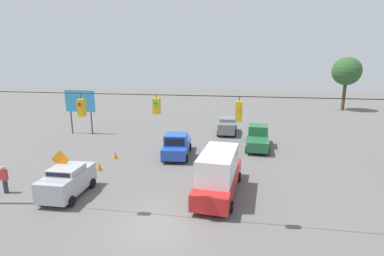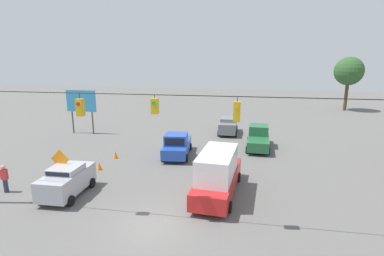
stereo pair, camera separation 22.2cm
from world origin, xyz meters
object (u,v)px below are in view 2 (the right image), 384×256
object	(u,v)px
traffic_cone_second	(99,166)
tree_horizon_left	(349,71)
sedan_silver_parked_shoulder	(67,180)
pedestrian	(5,178)
traffic_cone_third	(115,155)
roadside_billboard	(81,103)
pickup_truck_green_oncoming_far	(258,138)
traffic_cone_nearest	(85,178)
sedan_grey_oncoming_deep	(228,125)
overhead_signal_span	(156,136)
work_zone_sign	(61,162)
pickup_truck_blue_withflow_mid	(177,145)
box_truck_red_crossing_near	(218,173)

from	to	relation	value
traffic_cone_second	tree_horizon_left	distance (m)	42.93
sedan_silver_parked_shoulder	pedestrian	distance (m)	4.21
traffic_cone_third	roadside_billboard	distance (m)	11.07
pickup_truck_green_oncoming_far	roadside_billboard	xyz separation A→B (m)	(19.62, -2.22, 2.52)
pickup_truck_green_oncoming_far	traffic_cone_nearest	bearing A→B (deg)	41.34
traffic_cone_nearest	traffic_cone_second	bearing A→B (deg)	-85.75
sedan_grey_oncoming_deep	overhead_signal_span	bearing A→B (deg)	82.75
pickup_truck_green_oncoming_far	traffic_cone_third	world-z (taller)	pickup_truck_green_oncoming_far
roadside_billboard	work_zone_sign	bearing A→B (deg)	115.11
overhead_signal_span	traffic_cone_third	bearing A→B (deg)	-54.30
overhead_signal_span	roadside_billboard	distance (m)	21.83
sedan_grey_oncoming_deep	work_zone_sign	bearing A→B (deg)	60.89
overhead_signal_span	traffic_cone_nearest	distance (m)	8.69
pickup_truck_blue_withflow_mid	sedan_grey_oncoming_deep	world-z (taller)	pickup_truck_blue_withflow_mid
traffic_cone_third	work_zone_sign	size ratio (longest dim) A/B	0.22
pickup_truck_blue_withflow_mid	box_truck_red_crossing_near	size ratio (longest dim) A/B	0.76
sedan_grey_oncoming_deep	box_truck_red_crossing_near	bearing A→B (deg)	91.10
box_truck_red_crossing_near	pickup_truck_green_oncoming_far	xyz separation A→B (m)	(-2.90, -10.89, -0.45)
box_truck_red_crossing_near	traffic_cone_nearest	distance (m)	9.33
overhead_signal_span	tree_horizon_left	world-z (taller)	tree_horizon_left
overhead_signal_span	tree_horizon_left	size ratio (longest dim) A/B	2.61
box_truck_red_crossing_near	pedestrian	bearing A→B (deg)	8.83
pickup_truck_green_oncoming_far	traffic_cone_nearest	distance (m)	16.22
sedan_silver_parked_shoulder	traffic_cone_third	distance (m)	7.27
roadside_billboard	sedan_grey_oncoming_deep	bearing A→B (deg)	-169.96
roadside_billboard	work_zone_sign	size ratio (longest dim) A/B	1.75
pickup_truck_green_oncoming_far	sedan_grey_oncoming_deep	size ratio (longest dim) A/B	1.24
pickup_truck_green_oncoming_far	traffic_cone_second	bearing A→B (deg)	33.69
traffic_cone_nearest	pedestrian	distance (m)	4.87
overhead_signal_span	traffic_cone_second	distance (m)	10.15
pickup_truck_blue_withflow_mid	pickup_truck_green_oncoming_far	bearing A→B (deg)	-151.97
traffic_cone_second	pedestrian	size ratio (longest dim) A/B	0.34
pedestrian	tree_horizon_left	distance (m)	49.05
work_zone_sign	sedan_silver_parked_shoulder	bearing A→B (deg)	144.10
tree_horizon_left	traffic_cone_nearest	bearing A→B (deg)	52.26
sedan_silver_parked_shoulder	overhead_signal_span	bearing A→B (deg)	163.76
pickup_truck_green_oncoming_far	tree_horizon_left	size ratio (longest dim) A/B	0.64
sedan_silver_parked_shoulder	sedan_grey_oncoming_deep	distance (m)	19.95
roadside_billboard	pedestrian	size ratio (longest dim) A/B	2.69
pickup_truck_green_oncoming_far	pedestrian	size ratio (longest dim) A/B	3.00
pickup_truck_green_oncoming_far	box_truck_red_crossing_near	bearing A→B (deg)	75.07
traffic_cone_third	sedan_silver_parked_shoulder	bearing A→B (deg)	90.41
box_truck_red_crossing_near	sedan_silver_parked_shoulder	world-z (taller)	box_truck_red_crossing_near
box_truck_red_crossing_near	sedan_grey_oncoming_deep	bearing A→B (deg)	-88.90
sedan_grey_oncoming_deep	pickup_truck_blue_withflow_mid	bearing A→B (deg)	66.11
overhead_signal_span	pedestrian	bearing A→B (deg)	-8.38
pickup_truck_blue_withflow_mid	roadside_billboard	xyz separation A→B (m)	(12.45, -6.04, 2.52)
roadside_billboard	tree_horizon_left	world-z (taller)	tree_horizon_left
pedestrian	sedan_grey_oncoming_deep	bearing A→B (deg)	-126.11
traffic_cone_third	pedestrian	xyz separation A→B (m)	(4.14, 7.56, 0.64)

